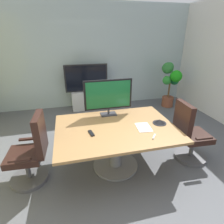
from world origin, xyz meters
TOP-DOWN VIEW (x-y plane):
  - ground_plane at (0.00, 0.00)m, footprint 7.39×7.39m
  - wall_back_glass_partition at (0.00, 3.20)m, footprint 6.05×0.10m
  - conference_table at (-0.04, 0.17)m, footprint 1.85×1.33m
  - office_chair_left at (-1.33, 0.16)m, footprint 0.61×0.58m
  - office_chair_right at (1.25, 0.05)m, footprint 0.61×0.59m
  - tv_monitor at (-0.05, 0.66)m, footprint 0.84×0.18m
  - wall_display_unit at (-0.19, 2.84)m, footprint 1.20×0.36m
  - potted_plant at (2.23, 2.43)m, footprint 0.54×0.63m
  - conference_phone at (0.69, 0.12)m, footprint 0.22×0.22m
  - remote_control at (-0.44, 0.05)m, footprint 0.08×0.18m
  - whiteboard_marker at (0.41, -0.26)m, footprint 0.09×0.12m
  - paper_notepad at (0.38, 0.05)m, footprint 0.24×0.32m

SIDE VIEW (x-z plane):
  - ground_plane at x=0.00m, z-range 0.00..0.00m
  - wall_display_unit at x=-0.19m, z-range -0.21..1.10m
  - office_chair_left at x=-1.33m, z-range -0.09..1.00m
  - office_chair_right at x=1.25m, z-range -0.09..1.00m
  - conference_table at x=-0.04m, z-range 0.20..0.95m
  - paper_notepad at x=0.38m, z-range 0.75..0.76m
  - remote_control at x=-0.44m, z-range 0.75..0.77m
  - whiteboard_marker at x=0.41m, z-range 0.75..0.77m
  - conference_phone at x=0.69m, z-range 0.75..0.82m
  - potted_plant at x=2.23m, z-range 0.16..1.48m
  - tv_monitor at x=-0.05m, z-range 0.79..1.43m
  - wall_back_glass_partition at x=0.00m, z-range 0.00..2.89m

